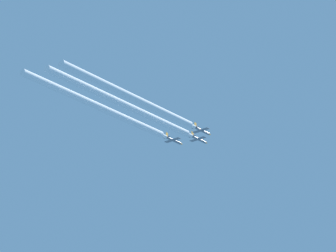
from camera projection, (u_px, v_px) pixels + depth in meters
The scene contains 6 objects.
jet_lead at pixel (199, 139), 441.10m from camera, with size 8.94×13.02×3.13m.
jet_left_wingman at pixel (174, 140), 439.55m from camera, with size 8.94×13.02×3.13m.
jet_right_wingman at pixel (202, 131), 429.04m from camera, with size 8.94×13.02×3.13m.
smoke_trail_lead at pixel (125, 105), 403.59m from camera, with size 3.26×94.22×3.26m.
smoke_trail_left_wingman at pixel (100, 107), 403.22m from camera, with size 3.26×90.89×3.26m.
smoke_trail_right_wingman at pixel (133, 98), 394.56m from camera, with size 3.26×85.63×3.26m.
Camera 1 is at (250.84, -317.39, 1.42)m, focal length 97.69 mm.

